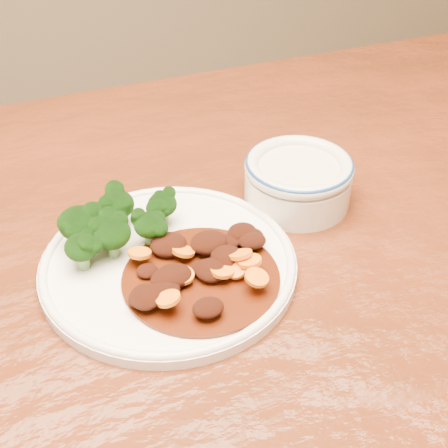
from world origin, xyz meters
name	(u,v)px	position (x,y,z in m)	size (l,w,h in m)	color
dining_table	(175,321)	(0.00, 0.00, 0.67)	(1.54, 0.97, 0.75)	#5A210F
dinner_plate	(169,263)	(0.00, 0.00, 0.76)	(0.27, 0.27, 0.02)	white
broccoli_florets	(111,223)	(-0.05, 0.05, 0.79)	(0.13, 0.09, 0.05)	#5E934C
mince_stew	(199,267)	(0.02, -0.03, 0.77)	(0.16, 0.16, 0.03)	#3F1906
dip_bowl	(298,179)	(0.17, 0.07, 0.78)	(0.13, 0.13, 0.06)	beige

